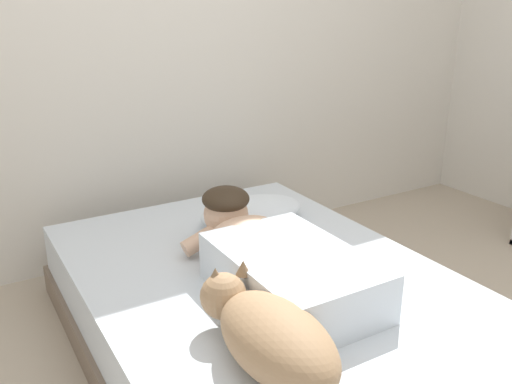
{
  "coord_description": "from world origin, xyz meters",
  "views": [
    {
      "loc": [
        -1.15,
        -1.17,
        1.35
      ],
      "look_at": [
        -0.06,
        0.66,
        0.6
      ],
      "focal_mm": 38.08,
      "sensor_mm": 36.0,
      "label": 1
    }
  ],
  "objects_px": {
    "dog": "(269,334)",
    "cell_phone": "(279,325)",
    "bed": "(275,323)",
    "pillow": "(252,211)",
    "coffee_cup": "(251,219)",
    "person_lying": "(271,257)"
  },
  "relations": [
    {
      "from": "dog",
      "to": "cell_phone",
      "type": "distance_m",
      "value": 0.22
    },
    {
      "from": "bed",
      "to": "cell_phone",
      "type": "xyz_separation_m",
      "value": [
        -0.15,
        -0.25,
        0.18
      ]
    },
    {
      "from": "pillow",
      "to": "coffee_cup",
      "type": "relative_size",
      "value": 4.16
    },
    {
      "from": "bed",
      "to": "dog",
      "type": "relative_size",
      "value": 3.61
    },
    {
      "from": "person_lying",
      "to": "cell_phone",
      "type": "xyz_separation_m",
      "value": [
        -0.14,
        -0.27,
        -0.1
      ]
    },
    {
      "from": "dog",
      "to": "bed",
      "type": "bearing_deg",
      "value": 55.25
    },
    {
      "from": "coffee_cup",
      "to": "person_lying",
      "type": "bearing_deg",
      "value": -112.01
    },
    {
      "from": "pillow",
      "to": "coffee_cup",
      "type": "height_order",
      "value": "pillow"
    },
    {
      "from": "bed",
      "to": "dog",
      "type": "distance_m",
      "value": 0.56
    },
    {
      "from": "pillow",
      "to": "bed",
      "type": "bearing_deg",
      "value": -111.87
    },
    {
      "from": "pillow",
      "to": "cell_phone",
      "type": "height_order",
      "value": "pillow"
    },
    {
      "from": "pillow",
      "to": "dog",
      "type": "bearing_deg",
      "value": -117.61
    },
    {
      "from": "bed",
      "to": "person_lying",
      "type": "xyz_separation_m",
      "value": [
        -0.01,
        0.01,
        0.28
      ]
    },
    {
      "from": "pillow",
      "to": "person_lying",
      "type": "bearing_deg",
      "value": -113.24
    },
    {
      "from": "cell_phone",
      "to": "person_lying",
      "type": "bearing_deg",
      "value": 62.99
    },
    {
      "from": "person_lying",
      "to": "dog",
      "type": "height_order",
      "value": "person_lying"
    },
    {
      "from": "person_lying",
      "to": "cell_phone",
      "type": "bearing_deg",
      "value": -117.01
    },
    {
      "from": "dog",
      "to": "coffee_cup",
      "type": "bearing_deg",
      "value": 62.79
    },
    {
      "from": "bed",
      "to": "person_lying",
      "type": "relative_size",
      "value": 2.26
    },
    {
      "from": "coffee_cup",
      "to": "cell_phone",
      "type": "relative_size",
      "value": 0.89
    },
    {
      "from": "person_lying",
      "to": "cell_phone",
      "type": "height_order",
      "value": "person_lying"
    },
    {
      "from": "person_lying",
      "to": "dog",
      "type": "distance_m",
      "value": 0.49
    }
  ]
}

